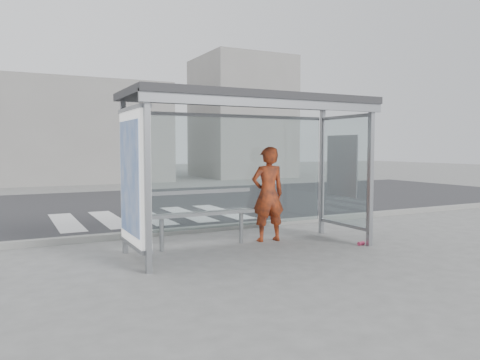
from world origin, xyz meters
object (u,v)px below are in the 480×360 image
object	(u,v)px
person	(268,194)
bench	(203,214)
bus_shelter	(230,133)
soda_can	(361,243)

from	to	relation	value
person	bench	distance (m)	1.32
bench	person	bearing A→B (deg)	-3.35
bus_shelter	soda_can	bearing A→B (deg)	-16.13
person	bus_shelter	bearing A→B (deg)	30.39
soda_can	bench	bearing A→B (deg)	155.33
person	bench	bearing A→B (deg)	2.79
person	soda_can	bearing A→B (deg)	145.50
bus_shelter	person	bearing A→B (deg)	24.25
bench	bus_shelter	bearing A→B (deg)	-60.81
person	soda_can	distance (m)	1.90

